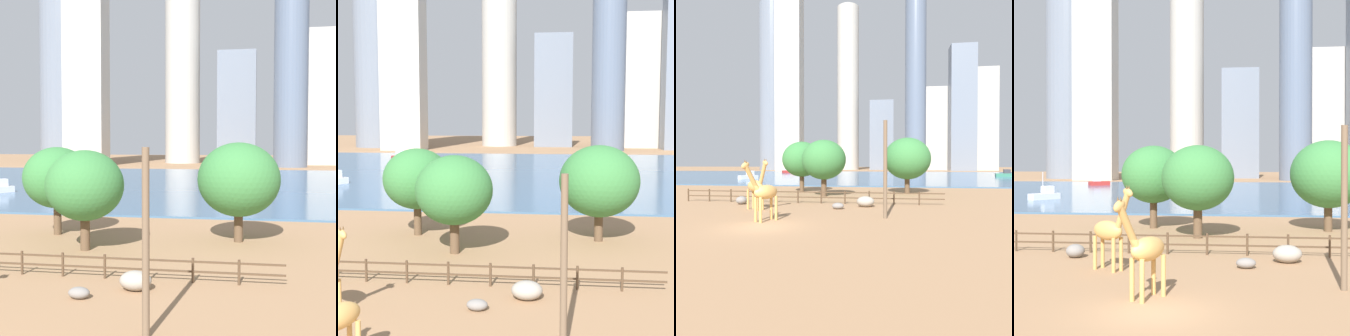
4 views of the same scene
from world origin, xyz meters
The scene contains 14 objects.
ground_plane centered at (0.00, 80.00, 0.00)m, with size 400.00×400.00×0.00m, color #9E7551.
harbor_water centered at (0.00, 77.00, 0.10)m, with size 180.00×86.00×0.20m, color #3D6084.
utility_pole centered at (7.62, 4.22, 3.55)m, with size 0.28×0.28×7.10m, color brown.
boulder_by_pole centered at (5.75, 10.14, 0.49)m, with size 1.60×1.29×0.97m, color gray.
boulder_small centered at (3.48, 8.35, 0.28)m, with size 1.03×0.74×0.55m, color gray.
enclosure_fence centered at (-0.46, 12.00, 0.77)m, with size 26.12×0.14×1.30m.
tree_left_large centered at (-4.03, 23.97, 4.48)m, with size 5.34×5.34×6.91m.
tree_center_broad centered at (0.12, 18.70, 4.36)m, with size 5.28×5.28×6.76m.
tree_right_tall centered at (10.15, 23.50, 4.55)m, with size 6.01×6.01×7.27m.
boat_sailboat centered at (-29.28, 97.15, 0.91)m, with size 4.88×4.10×2.09m.
skyline_tower_needle centered at (-15.88, 165.45, 45.95)m, with size 12.19×12.19×91.90m, color #B7B2A8.
skyline_tower_glass centered at (3.20, 163.21, 19.03)m, with size 12.84×8.76×38.06m, color slate.
skyline_block_left centered at (-54.84, 154.75, 45.22)m, with size 17.67×17.67×90.45m, color slate.
skyline_tower_far centered at (31.65, 161.81, 21.72)m, with size 15.33×14.21×43.44m, color #B7B2A8.
Camera 1 is at (11.81, -14.08, 7.27)m, focal length 55.00 mm.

